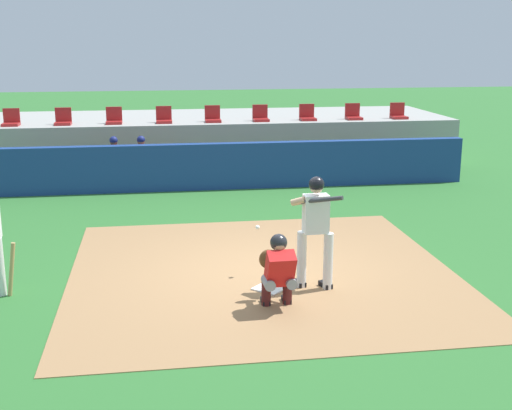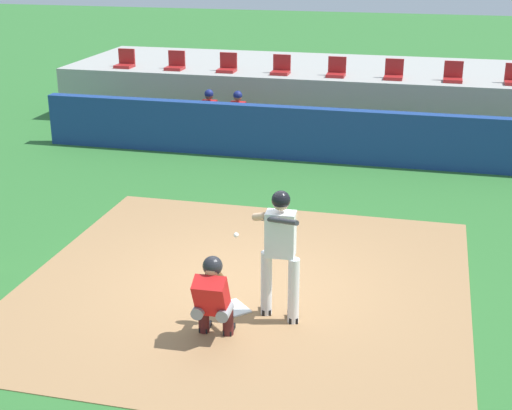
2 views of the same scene
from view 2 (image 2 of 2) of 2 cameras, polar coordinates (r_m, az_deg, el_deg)
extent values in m
plane|color=#2D6B2D|center=(10.86, -0.88, -6.21)|extent=(80.00, 80.00, 0.00)
cube|color=#9E754C|center=(10.86, -0.88, -6.18)|extent=(6.40, 6.40, 0.01)
cube|color=white|center=(10.16, -2.02, -8.04)|extent=(0.62, 0.62, 0.02)
cylinder|color=silver|center=(9.87, 0.81, -6.09)|extent=(0.15, 0.15, 0.92)
cylinder|color=silver|center=(9.68, 2.92, -6.67)|extent=(0.15, 0.15, 0.92)
cube|color=white|center=(9.45, 1.90, -2.26)|extent=(0.39, 0.25, 0.60)
sphere|color=tan|center=(9.30, 1.94, 0.19)|extent=(0.21, 0.21, 0.21)
sphere|color=black|center=(9.29, 1.94, 0.39)|extent=(0.24, 0.24, 0.24)
cylinder|color=tan|center=(9.44, 0.30, -0.90)|extent=(0.26, 0.24, 0.17)
cylinder|color=tan|center=(9.45, 1.51, -0.88)|extent=(0.57, 0.13, 0.18)
cylinder|color=#333338|center=(9.20, 1.49, -1.16)|extent=(0.70, 0.58, 0.24)
cube|color=black|center=(10.11, 0.78, -8.05)|extent=(0.19, 0.28, 0.09)
cube|color=black|center=(9.92, 2.84, -8.65)|extent=(0.19, 0.28, 0.09)
cylinder|color=gray|center=(9.36, -4.33, -7.99)|extent=(0.17, 0.32, 0.16)
cylinder|color=#4C1919|center=(9.58, -4.05, -8.68)|extent=(0.14, 0.14, 0.42)
cube|color=black|center=(9.72, -3.93, -9.39)|extent=(0.12, 0.24, 0.08)
cylinder|color=gray|center=(9.28, -2.42, -8.20)|extent=(0.17, 0.32, 0.16)
cylinder|color=#4C1919|center=(9.51, -2.17, -8.89)|extent=(0.14, 0.14, 0.42)
cube|color=black|center=(9.64, -2.07, -9.60)|extent=(0.12, 0.24, 0.08)
cube|color=red|center=(9.17, -3.49, -7.02)|extent=(0.41, 0.45, 0.57)
cube|color=#2D2D33|center=(9.27, -3.29, -6.69)|extent=(0.39, 0.26, 0.45)
sphere|color=tan|center=(9.09, -3.40, -4.89)|extent=(0.21, 0.21, 0.21)
sphere|color=#232328|center=(9.10, -3.37, -4.72)|extent=(0.25, 0.25, 0.25)
cylinder|color=tan|center=(9.37, -3.37, -6.38)|extent=(0.11, 0.45, 0.10)
ellipsoid|color=brown|center=(9.58, -3.25, -5.78)|extent=(0.28, 0.13, 0.30)
sphere|color=white|center=(10.45, -1.54, -2.33)|extent=(0.07, 0.07, 0.07)
cube|color=navy|center=(16.64, 4.75, 5.44)|extent=(13.00, 0.30, 1.20)
cube|color=olive|center=(17.69, 5.23, 5.06)|extent=(11.80, 0.44, 0.45)
cylinder|color=#939399|center=(18.04, -4.21, 6.26)|extent=(0.15, 0.40, 0.15)
cylinder|color=#939399|center=(17.92, -4.38, 5.29)|extent=(0.13, 0.13, 0.45)
cube|color=maroon|center=(17.93, -4.41, 4.68)|extent=(0.11, 0.24, 0.08)
cylinder|color=#939399|center=(17.96, -3.41, 6.22)|extent=(0.15, 0.40, 0.15)
cylinder|color=#939399|center=(17.85, -3.58, 5.24)|extent=(0.13, 0.13, 0.45)
cube|color=maroon|center=(17.85, -3.61, 4.63)|extent=(0.11, 0.24, 0.08)
cube|color=red|center=(18.14, -3.62, 7.23)|extent=(0.36, 0.22, 0.54)
sphere|color=brown|center=(18.06, -3.65, 8.44)|extent=(0.20, 0.20, 0.20)
sphere|color=navy|center=(18.05, -3.65, 8.56)|extent=(0.22, 0.22, 0.22)
cylinder|color=brown|center=(18.10, -4.35, 6.83)|extent=(0.09, 0.41, 0.22)
cylinder|color=brown|center=(17.98, -3.13, 6.77)|extent=(0.09, 0.41, 0.22)
cylinder|color=#939399|center=(17.84, -1.99, 6.14)|extent=(0.15, 0.40, 0.15)
cylinder|color=#939399|center=(17.72, -2.15, 5.16)|extent=(0.13, 0.13, 0.45)
cube|color=maroon|center=(17.72, -2.19, 4.54)|extent=(0.11, 0.24, 0.08)
cylinder|color=#939399|center=(17.77, -1.18, 6.10)|extent=(0.15, 0.40, 0.15)
cylinder|color=#939399|center=(17.65, -1.34, 5.11)|extent=(0.13, 0.13, 0.45)
cube|color=maroon|center=(17.65, -1.37, 4.49)|extent=(0.11, 0.24, 0.08)
cube|color=red|center=(17.95, -1.41, 7.12)|extent=(0.36, 0.22, 0.54)
sphere|color=#996B4C|center=(17.86, -1.42, 8.34)|extent=(0.20, 0.20, 0.20)
sphere|color=navy|center=(17.85, -1.42, 8.47)|extent=(0.22, 0.22, 0.22)
cylinder|color=#996B4C|center=(17.89, -2.14, 6.72)|extent=(0.09, 0.41, 0.22)
cylinder|color=#996B4C|center=(17.79, -0.90, 6.65)|extent=(0.09, 0.41, 0.22)
cube|color=#9E9E99|center=(20.87, 6.71, 8.69)|extent=(15.00, 4.40, 1.40)
cube|color=#A51E1E|center=(20.72, -10.13, 10.51)|extent=(0.46, 0.46, 0.08)
cube|color=#A51E1E|center=(20.86, -9.95, 11.26)|extent=(0.46, 0.06, 0.40)
cube|color=#A51E1E|center=(20.19, -6.30, 10.45)|extent=(0.46, 0.46, 0.08)
cube|color=#A51E1E|center=(20.33, -6.13, 11.21)|extent=(0.46, 0.06, 0.40)
cube|color=#A51E1E|center=(19.75, -2.29, 10.34)|extent=(0.46, 0.46, 0.08)
cube|color=#A51E1E|center=(19.90, -2.13, 11.12)|extent=(0.46, 0.06, 0.40)
cube|color=#A51E1E|center=(19.41, 1.89, 10.17)|extent=(0.46, 0.46, 0.08)
cube|color=#A51E1E|center=(19.56, 2.02, 10.96)|extent=(0.46, 0.06, 0.40)
cube|color=#A51E1E|center=(19.17, 6.18, 9.94)|extent=(0.46, 0.46, 0.08)
cube|color=#A51E1E|center=(19.32, 6.29, 10.74)|extent=(0.46, 0.06, 0.40)
cube|color=#A51E1E|center=(19.04, 10.55, 9.64)|extent=(0.46, 0.46, 0.08)
cube|color=#A51E1E|center=(19.19, 10.63, 10.45)|extent=(0.46, 0.06, 0.40)
cube|color=#A51E1E|center=(19.02, 14.94, 9.29)|extent=(0.46, 0.46, 0.08)
cube|color=#A51E1E|center=(19.17, 15.01, 10.10)|extent=(0.46, 0.06, 0.40)
camera|label=1|loc=(4.41, -87.05, -12.51)|focal=46.91mm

